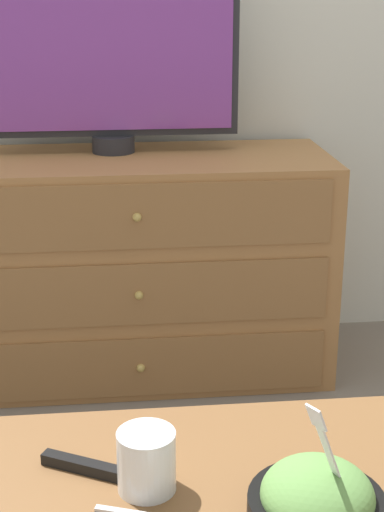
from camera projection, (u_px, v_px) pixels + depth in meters
The scene contains 6 objects.
ground_plane at pixel (140, 332), 2.71m from camera, with size 12.00×12.00×0.00m, color #70665B.
dresser at pixel (136, 267), 2.36m from camera, with size 1.15×0.47×0.67m.
tv at pixel (111, 62), 2.24m from camera, with size 0.74×0.13×0.49m.
takeout_bowl at pixel (317, 502), 1.04m from camera, with size 0.19×0.19×0.20m.
drink_cup at pixel (147, 464), 1.11m from camera, with size 0.08×0.08×0.09m.
remote_control at pixel (83, 466), 1.16m from camera, with size 0.13×0.08×0.02m.
Camera 1 is at (-0.08, -2.48, 1.15)m, focal length 55.00 mm.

